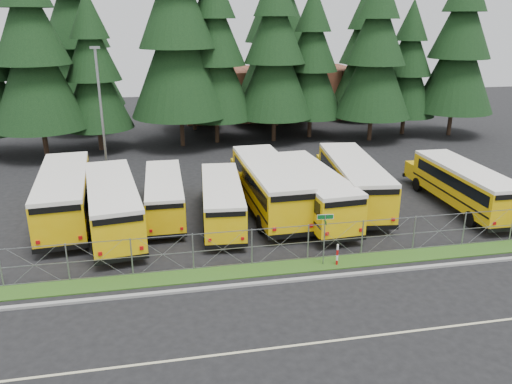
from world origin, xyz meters
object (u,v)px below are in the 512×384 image
(light_standard, at_px, (101,110))
(bus_6, at_px, (352,182))
(bus_1, at_px, (113,205))
(bus_2, at_px, (165,196))
(bus_0, at_px, (65,196))
(bus_5, at_px, (309,192))
(bus_east, at_px, (461,187))
(street_sign, at_px, (325,229))
(striped_bollard, at_px, (337,255))
(bus_3, at_px, (222,201))
(bus_4, at_px, (267,187))

(light_standard, bearing_deg, bus_6, -28.28)
(bus_1, bearing_deg, bus_2, 22.93)
(bus_0, height_order, bus_5, bus_0)
(bus_east, xyz_separation_m, street_sign, (-11.61, -6.25, 0.58))
(striped_bollard, bearing_deg, bus_2, 133.93)
(bus_0, relative_size, bus_1, 1.04)
(street_sign, bearing_deg, bus_5, 79.30)
(bus_5, xyz_separation_m, street_sign, (-1.31, -6.93, 0.50))
(bus_2, distance_m, bus_3, 3.92)
(bus_6, bearing_deg, bus_0, -175.04)
(bus_1, distance_m, bus_5, 12.20)
(bus_2, distance_m, bus_4, 6.69)
(bus_east, bearing_deg, bus_4, 172.08)
(bus_6, distance_m, striped_bollard, 9.42)
(bus_5, relative_size, bus_east, 1.06)
(bus_5, bearing_deg, bus_east, -7.60)
(bus_3, xyz_separation_m, street_sign, (4.37, -6.79, 0.69))
(bus_5, height_order, bus_6, bus_6)
(bus_east, bearing_deg, striped_bollard, -148.50)
(light_standard, bearing_deg, bus_5, -37.67)
(bus_2, distance_m, striped_bollard, 12.29)
(bus_3, relative_size, striped_bollard, 8.51)
(bus_east, bearing_deg, light_standard, 155.97)
(bus_east, bearing_deg, bus_5, 177.16)
(bus_4, relative_size, bus_5, 1.06)
(bus_3, bearing_deg, bus_6, 13.76)
(bus_4, xyz_separation_m, bus_5, (2.47, -1.31, -0.09))
(light_standard, bearing_deg, bus_0, -101.77)
(bus_0, bearing_deg, bus_5, -12.63)
(bus_6, distance_m, bus_east, 7.20)
(bus_east, height_order, street_sign, bus_east)
(bus_0, xyz_separation_m, bus_5, (15.22, -1.97, -0.06))
(bus_0, distance_m, bus_3, 9.77)
(bus_6, relative_size, light_standard, 1.19)
(bus_4, xyz_separation_m, light_standard, (-10.99, 9.08, 3.87))
(bus_3, bearing_deg, bus_2, 156.55)
(bus_5, distance_m, bus_east, 10.32)
(street_sign, bearing_deg, bus_3, 122.77)
(bus_1, height_order, bus_2, bus_1)
(bus_3, bearing_deg, bus_4, 28.91)
(bus_3, distance_m, bus_5, 5.69)
(bus_1, xyz_separation_m, light_standard, (-1.26, 10.52, 3.96))
(bus_0, relative_size, bus_2, 1.23)
(bus_2, bearing_deg, street_sign, -47.55)
(bus_4, xyz_separation_m, bus_6, (5.86, 0.02, -0.04))
(bus_1, distance_m, bus_4, 9.84)
(striped_bollard, relative_size, light_standard, 0.12)
(striped_bollard, bearing_deg, light_standard, 126.19)
(bus_5, height_order, striped_bollard, bus_5)
(bus_4, bearing_deg, bus_3, -157.66)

